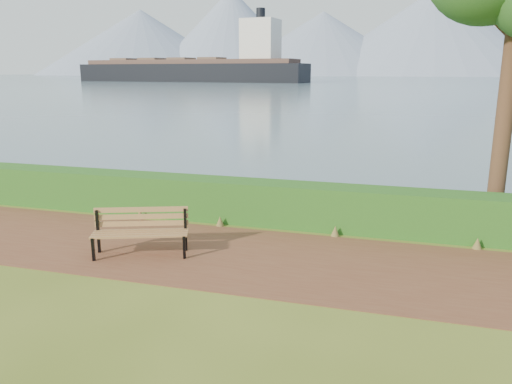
% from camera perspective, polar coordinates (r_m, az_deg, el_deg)
% --- Properties ---
extents(ground, '(140.00, 140.00, 0.00)m').
position_cam_1_polar(ground, '(9.63, -2.17, -8.00)').
color(ground, '#4A5D1A').
rests_on(ground, ground).
extents(path, '(40.00, 3.40, 0.01)m').
position_cam_1_polar(path, '(9.89, -1.62, -7.36)').
color(path, brown).
rests_on(path, ground).
extents(hedge, '(32.00, 0.85, 1.00)m').
position_cam_1_polar(hedge, '(11.84, 1.76, -1.27)').
color(hedge, '#1A4914').
rests_on(hedge, ground).
extents(water, '(700.00, 510.00, 0.00)m').
position_cam_1_polar(water, '(268.52, 15.97, 12.43)').
color(water, '#415A69').
rests_on(water, ground).
extents(mountains, '(585.00, 190.00, 70.00)m').
position_cam_1_polar(mountains, '(415.41, 15.16, 16.58)').
color(mountains, gray).
rests_on(mountains, ground).
extents(bench, '(1.92, 1.14, 0.93)m').
position_cam_1_polar(bench, '(10.10, -13.03, -4.08)').
color(bench, black).
rests_on(bench, ground).
extents(cargo_ship, '(80.02, 21.54, 24.02)m').
position_cam_1_polar(cargo_ship, '(167.46, -6.82, 13.61)').
color(cargo_ship, black).
rests_on(cargo_ship, ground).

